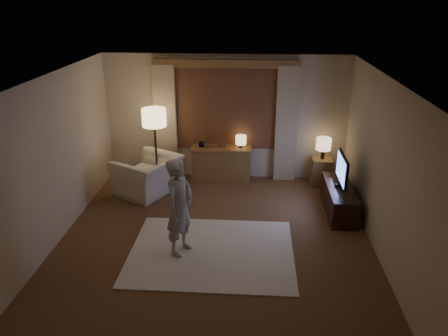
# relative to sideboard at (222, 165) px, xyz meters

# --- Properties ---
(room) EXTENTS (5.04, 5.54, 2.64)m
(room) POSITION_rel_sideboard_xyz_m (0.07, -2.00, 0.98)
(room) COLOR brown
(room) RESTS_ON ground
(rug) EXTENTS (2.50, 2.00, 0.02)m
(rug) POSITION_rel_sideboard_xyz_m (0.06, -2.78, -0.34)
(rug) COLOR beige
(rug) RESTS_ON floor
(sideboard) EXTENTS (1.20, 0.40, 0.70)m
(sideboard) POSITION_rel_sideboard_xyz_m (0.00, 0.00, 0.00)
(sideboard) COLOR brown
(sideboard) RESTS_ON floor
(picture_frame) EXTENTS (0.16, 0.02, 0.20)m
(picture_frame) POSITION_rel_sideboard_xyz_m (0.00, 0.00, 0.45)
(picture_frame) COLOR brown
(picture_frame) RESTS_ON sideboard
(plant) EXTENTS (0.17, 0.13, 0.30)m
(plant) POSITION_rel_sideboard_xyz_m (-0.40, 0.00, 0.50)
(plant) COLOR #999999
(plant) RESTS_ON sideboard
(table_lamp_sideboard) EXTENTS (0.22, 0.22, 0.30)m
(table_lamp_sideboard) POSITION_rel_sideboard_xyz_m (0.40, 0.00, 0.55)
(table_lamp_sideboard) COLOR black
(table_lamp_sideboard) RESTS_ON sideboard
(floor_lamp) EXTENTS (0.47, 0.47, 1.63)m
(floor_lamp) POSITION_rel_sideboard_xyz_m (-1.29, -0.37, 1.02)
(floor_lamp) COLOR black
(floor_lamp) RESTS_ON floor
(armchair) EXTENTS (1.41, 1.47, 0.74)m
(armchair) POSITION_rel_sideboard_xyz_m (-1.40, -0.72, 0.02)
(armchair) COLOR beige
(armchair) RESTS_ON floor
(side_table) EXTENTS (0.40, 0.40, 0.56)m
(side_table) POSITION_rel_sideboard_xyz_m (2.07, -0.05, -0.07)
(side_table) COLOR brown
(side_table) RESTS_ON floor
(table_lamp_side) EXTENTS (0.30, 0.30, 0.44)m
(table_lamp_side) POSITION_rel_sideboard_xyz_m (2.07, -0.05, 0.52)
(table_lamp_side) COLOR black
(table_lamp_side) RESTS_ON side_table
(tv_stand) EXTENTS (0.45, 1.40, 0.50)m
(tv_stand) POSITION_rel_sideboard_xyz_m (2.22, -1.29, -0.10)
(tv_stand) COLOR black
(tv_stand) RESTS_ON floor
(tv) EXTENTS (0.20, 0.82, 0.59)m
(tv) POSITION_rel_sideboard_xyz_m (2.22, -1.29, 0.48)
(tv) COLOR black
(tv) RESTS_ON tv_stand
(person) EXTENTS (0.55, 0.65, 1.51)m
(person) POSITION_rel_sideboard_xyz_m (-0.41, -2.82, 0.43)
(person) COLOR #B8B3AA
(person) RESTS_ON rug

